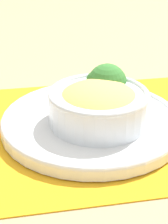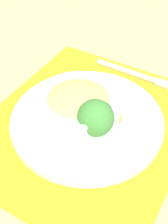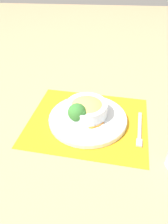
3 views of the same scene
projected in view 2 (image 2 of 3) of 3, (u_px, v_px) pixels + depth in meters
name	position (u px, v px, depth m)	size (l,w,h in m)	color
ground_plane	(87.00, 125.00, 0.61)	(4.00, 4.00, 0.00)	tan
placemat	(87.00, 124.00, 0.61)	(0.48, 0.42, 0.00)	orange
plate	(87.00, 119.00, 0.60)	(0.29, 0.29, 0.02)	silver
bowl	(78.00, 105.00, 0.58)	(0.16, 0.16, 0.06)	silver
broccoli_floret	(96.00, 118.00, 0.53)	(0.07, 0.07, 0.08)	#759E51
carrot_slice_near	(110.00, 118.00, 0.59)	(0.04, 0.04, 0.01)	orange
carrot_slice_middle	(109.00, 112.00, 0.61)	(0.04, 0.04, 0.01)	orange
carrot_slice_far	(105.00, 107.00, 0.62)	(0.04, 0.04, 0.01)	orange
carrot_slice_extra	(98.00, 103.00, 0.62)	(0.04, 0.04, 0.01)	orange
fork	(139.00, 75.00, 0.72)	(0.04, 0.18, 0.01)	#B7B7BC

